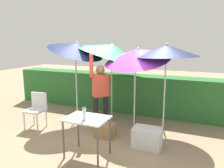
% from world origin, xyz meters
% --- Properties ---
extents(ground_plane, '(24.00, 24.00, 0.00)m').
position_xyz_m(ground_plane, '(0.00, 0.00, 0.00)').
color(ground_plane, '#9E8466').
extents(hedge_row, '(8.00, 0.70, 1.16)m').
position_xyz_m(hedge_row, '(0.00, 1.64, 0.58)').
color(hedge_row, '#2D7033').
rests_on(hedge_row, ground_plane).
extents(umbrella_rainbow, '(2.08, 2.03, 2.47)m').
position_xyz_m(umbrella_rainbow, '(-0.30, 0.98, 1.92)').
color(umbrella_rainbow, silver).
rests_on(umbrella_rainbow, ground_plane).
extents(umbrella_orange, '(1.54, 1.51, 2.40)m').
position_xyz_m(umbrella_orange, '(-1.06, 0.34, 2.01)').
color(umbrella_orange, silver).
rests_on(umbrella_orange, ground_plane).
extents(umbrella_yellow, '(1.54, 1.54, 2.14)m').
position_xyz_m(umbrella_yellow, '(1.29, 0.56, 1.96)').
color(umbrella_yellow, silver).
rests_on(umbrella_yellow, ground_plane).
extents(umbrella_navy, '(1.66, 1.63, 2.26)m').
position_xyz_m(umbrella_navy, '(0.63, 0.36, 1.86)').
color(umbrella_navy, silver).
rests_on(umbrella_navy, ground_plane).
extents(person_vendor, '(0.43, 0.47, 1.88)m').
position_xyz_m(person_vendor, '(-0.20, 0.03, 0.93)').
color(person_vendor, black).
rests_on(person_vendor, ground_plane).
extents(chair_plastic, '(0.48, 0.48, 0.89)m').
position_xyz_m(chair_plastic, '(-1.70, -0.62, 0.51)').
color(chair_plastic, silver).
rests_on(chair_plastic, ground_plane).
extents(cooler_box, '(0.58, 0.38, 0.43)m').
position_xyz_m(cooler_box, '(1.18, -0.59, 0.21)').
color(cooler_box, silver).
rests_on(cooler_box, ground_plane).
extents(crate_cardboard, '(0.43, 0.35, 0.31)m').
position_xyz_m(crate_cardboard, '(0.15, -0.44, 0.15)').
color(crate_cardboard, '#9E7A4C').
rests_on(crate_cardboard, ground_plane).
extents(folding_table, '(0.80, 0.60, 0.77)m').
position_xyz_m(folding_table, '(0.21, -1.38, 0.68)').
color(folding_table, '#4C4C51').
rests_on(folding_table, ground_plane).
extents(bottle_water, '(0.07, 0.07, 0.24)m').
position_xyz_m(bottle_water, '(0.23, -1.49, 0.89)').
color(bottle_water, silver).
rests_on(bottle_water, folding_table).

